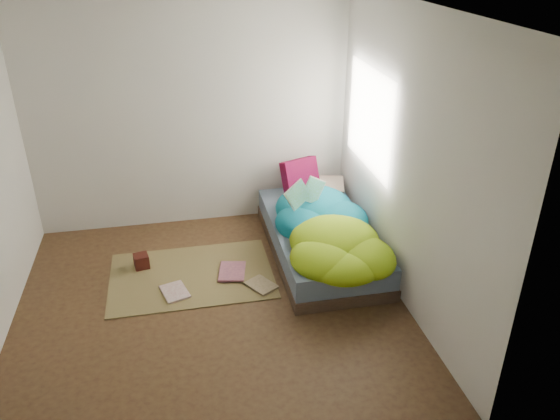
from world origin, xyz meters
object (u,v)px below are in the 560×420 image
at_px(bed, 320,239).
at_px(floor_book_b, 219,272).
at_px(open_book, 306,184).
at_px(floor_book_a, 164,295).
at_px(wooden_box, 141,261).
at_px(pillow_magenta, 300,177).

relative_size(bed, floor_book_b, 5.75).
bearing_deg(floor_book_b, open_book, 25.87).
relative_size(floor_book_a, floor_book_b, 0.87).
xyz_separation_m(wooden_box, floor_book_b, (0.76, -0.27, -0.05)).
relative_size(pillow_magenta, open_book, 1.05).
relative_size(pillow_magenta, wooden_box, 3.02).
xyz_separation_m(pillow_magenta, floor_book_a, (-1.61, -1.24, -0.53)).
bearing_deg(open_book, bed, -38.71).
bearing_deg(bed, floor_book_b, -169.95).
distance_m(open_book, wooden_box, 1.85).
xyz_separation_m(bed, wooden_box, (-1.86, 0.08, -0.09)).
bearing_deg(floor_book_b, bed, 21.61).
relative_size(bed, wooden_box, 14.21).
bearing_deg(bed, pillow_magenta, 92.73).
bearing_deg(wooden_box, pillow_magenta, 20.69).
height_order(wooden_box, floor_book_b, wooden_box).
xyz_separation_m(bed, floor_book_a, (-1.65, -0.48, -0.14)).
bearing_deg(wooden_box, bed, -2.40).
height_order(open_book, floor_book_b, open_book).
distance_m(bed, open_book, 0.66).
height_order(open_book, wooden_box, open_book).
bearing_deg(pillow_magenta, wooden_box, 179.74).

